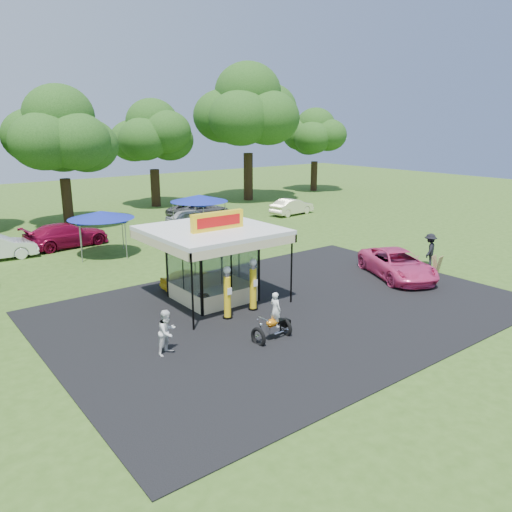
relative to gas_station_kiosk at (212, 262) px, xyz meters
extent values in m
plane|color=#36551A|center=(2.00, -4.99, -1.78)|extent=(120.00, 120.00, 0.00)
cube|color=black|center=(2.00, -2.99, -1.76)|extent=(20.00, 14.00, 0.04)
cube|color=white|center=(0.00, 0.01, -1.75)|extent=(3.00, 3.00, 0.06)
cube|color=white|center=(0.00, 0.01, 1.51)|extent=(5.40, 5.40, 0.18)
cube|color=yellow|center=(0.00, -0.49, 2.00)|extent=(2.60, 0.25, 0.80)
cube|color=red|center=(0.00, -0.62, 2.00)|extent=(2.21, 0.02, 0.45)
cylinder|color=black|center=(-2.55, -2.54, -0.18)|extent=(0.08, 0.08, 3.20)
cylinder|color=black|center=(2.55, -2.54, -0.18)|extent=(0.08, 0.08, 3.20)
cylinder|color=black|center=(-0.79, -2.34, -1.73)|extent=(0.42, 0.42, 0.10)
cylinder|color=yellow|center=(-0.79, -2.34, -0.82)|extent=(0.29, 0.29, 1.73)
cylinder|color=silver|center=(-0.79, -2.34, 0.14)|extent=(0.19, 0.19, 0.19)
sphere|color=white|center=(-0.79, -2.34, 0.34)|extent=(0.31, 0.31, 0.31)
cube|color=white|center=(-0.79, -2.52, -0.53)|extent=(0.21, 0.02, 0.29)
cylinder|color=black|center=(0.66, -2.20, -1.73)|extent=(0.43, 0.43, 0.10)
cylinder|color=yellow|center=(0.66, -2.20, -0.80)|extent=(0.30, 0.30, 1.77)
cylinder|color=silver|center=(0.66, -2.20, 0.19)|extent=(0.20, 0.20, 0.20)
sphere|color=white|center=(0.66, -2.20, 0.38)|extent=(0.32, 0.32, 0.32)
cube|color=white|center=(0.66, -2.38, -0.50)|extent=(0.22, 0.02, 0.30)
torus|color=black|center=(-1.34, -5.14, -1.48)|extent=(0.19, 0.77, 0.76)
torus|color=black|center=(0.01, -5.06, -1.48)|extent=(0.19, 0.77, 0.76)
cube|color=silver|center=(-0.62, -5.10, -1.33)|extent=(0.51, 0.28, 0.27)
ellipsoid|color=orange|center=(-0.62, -5.10, -1.08)|extent=(0.58, 0.32, 0.27)
cube|color=black|center=(-0.30, -5.08, -1.13)|extent=(0.51, 0.27, 0.09)
cube|color=black|center=(0.04, -5.05, -1.29)|extent=(0.33, 0.33, 0.25)
cylinder|color=silver|center=(-1.20, -5.13, -1.15)|extent=(0.40, 0.08, 0.81)
cylinder|color=silver|center=(-1.07, -5.13, -0.84)|extent=(0.08, 0.54, 0.05)
sphere|color=silver|center=(-1.22, -5.14, -1.02)|extent=(0.14, 0.14, 0.14)
imported|color=white|center=(-0.48, -5.09, -0.61)|extent=(0.36, 0.51, 1.35)
torus|color=black|center=(-0.77, -0.59, -1.46)|extent=(0.70, 0.55, 0.66)
torus|color=black|center=(-0.88, -0.46, -1.46)|extent=(0.71, 0.61, 0.66)
cube|color=#593819|center=(12.01, -3.93, -1.31)|extent=(0.55, 0.32, 0.93)
cube|color=#593819|center=(12.01, -3.70, -1.31)|extent=(0.55, 0.32, 0.93)
imported|color=yellow|center=(0.00, 2.21, -1.30)|extent=(2.82, 1.13, 0.96)
imported|color=#E23D7B|center=(9.56, -3.05, -1.05)|extent=(4.40, 5.80, 1.46)
imported|color=white|center=(-4.31, -3.75, -0.96)|extent=(0.97, 0.88, 1.64)
imported|color=black|center=(12.86, -2.75, -0.84)|extent=(1.39, 1.13, 1.88)
imported|color=maroon|center=(-2.11, 14.41, -0.99)|extent=(5.68, 2.85, 1.58)
imported|color=silver|center=(7.69, 14.85, -1.06)|extent=(4.29, 1.81, 1.45)
imported|color=#4C4C4E|center=(9.83, 17.32, -1.01)|extent=(5.62, 2.77, 1.54)
imported|color=#F9F2BE|center=(17.56, 14.35, -1.07)|extent=(4.48, 2.01, 1.43)
cylinder|color=gray|center=(-2.28, 12.12, -0.68)|extent=(0.06, 0.06, 2.20)
cylinder|color=gray|center=(0.27, 12.12, -0.68)|extent=(0.06, 0.06, 2.20)
cylinder|color=gray|center=(-2.28, 9.56, -0.68)|extent=(0.06, 0.06, 2.20)
cylinder|color=gray|center=(0.27, 9.56, -0.68)|extent=(0.06, 0.06, 2.20)
cube|color=navy|center=(-1.01, 10.84, 0.47)|extent=(2.75, 2.75, 0.11)
cone|color=navy|center=(-1.01, 10.84, 0.76)|extent=(3.96, 3.96, 0.46)
cylinder|color=gray|center=(5.54, 13.78, -0.63)|extent=(0.06, 0.06, 2.31)
cylinder|color=gray|center=(8.22, 13.78, -0.63)|extent=(0.06, 0.06, 2.31)
cylinder|color=gray|center=(5.54, 11.10, -0.63)|extent=(0.06, 0.06, 2.31)
cylinder|color=gray|center=(8.22, 11.10, -0.63)|extent=(0.06, 0.06, 2.31)
cube|color=navy|center=(6.88, 12.44, 0.58)|extent=(2.88, 2.88, 0.12)
cone|color=navy|center=(6.88, 12.44, 0.88)|extent=(4.15, 4.15, 0.48)
cylinder|color=black|center=(0.25, 21.44, 0.08)|extent=(0.80, 0.80, 3.72)
ellipsoid|color=#184012|center=(0.25, 21.44, 4.91)|extent=(8.93, 8.93, 7.65)
cylinder|color=black|center=(10.12, 25.98, 0.01)|extent=(0.89, 0.89, 3.58)
ellipsoid|color=#184012|center=(10.12, 25.98, 4.58)|extent=(8.35, 8.35, 7.15)
cylinder|color=black|center=(19.79, 23.81, 0.66)|extent=(0.98, 0.98, 4.88)
ellipsoid|color=#184012|center=(19.79, 23.81, 6.90)|extent=(11.39, 11.39, 9.76)
cylinder|color=black|center=(30.49, 24.99, -0.05)|extent=(0.78, 0.78, 3.46)
ellipsoid|color=#184012|center=(30.49, 24.99, 4.29)|extent=(7.82, 7.82, 6.70)
camera|label=1|loc=(-11.71, -18.49, 6.14)|focal=35.00mm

